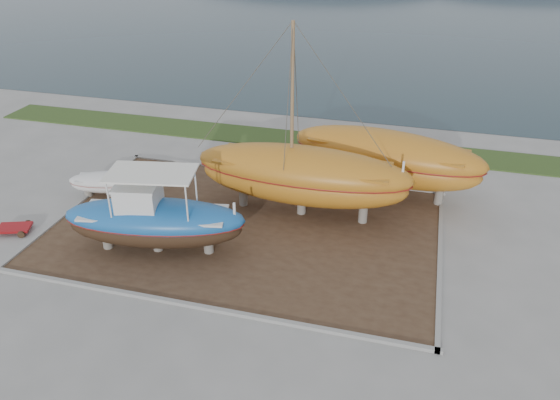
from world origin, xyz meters
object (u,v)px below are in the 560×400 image
(orange_bare_hull, at_px, (385,164))
(white_dinghy, at_px, (110,185))
(orange_sailboat, at_px, (303,125))
(red_trailer, at_px, (15,229))
(blue_caique, at_px, (154,212))

(orange_bare_hull, bearing_deg, white_dinghy, -152.55)
(orange_bare_hull, bearing_deg, orange_sailboat, -127.17)
(orange_sailboat, bearing_deg, orange_bare_hull, 43.21)
(orange_sailboat, height_order, red_trailer, orange_sailboat)
(white_dinghy, distance_m, red_trailer, 5.17)
(orange_bare_hull, distance_m, red_trailer, 18.70)
(orange_sailboat, bearing_deg, blue_caique, -136.79)
(blue_caique, bearing_deg, orange_bare_hull, 31.44)
(orange_bare_hull, bearing_deg, red_trailer, -141.51)
(white_dinghy, distance_m, orange_sailboat, 11.05)
(white_dinghy, height_order, orange_sailboat, orange_sailboat)
(orange_sailboat, distance_m, red_trailer, 14.56)
(blue_caique, height_order, white_dinghy, blue_caique)
(blue_caique, distance_m, orange_sailboat, 7.86)
(blue_caique, distance_m, white_dinghy, 6.43)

